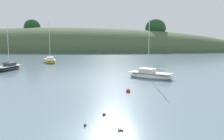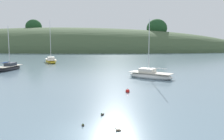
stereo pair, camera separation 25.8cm
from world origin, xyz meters
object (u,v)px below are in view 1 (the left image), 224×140
sailboat_cream_ketch (50,61)px  duck_lead (120,130)px  duck_trailing (104,115)px  duck_straggler (85,125)px  sailboat_navy_dinghy (150,75)px  mooring_buoy_channel (128,91)px  sailboat_teal_outer (8,68)px

sailboat_cream_ketch → duck_lead: 43.51m
duck_trailing → duck_straggler: (-1.07, -2.30, 0.00)m
sailboat_cream_ketch → duck_straggler: bearing=-71.2°
sailboat_navy_dinghy → sailboat_cream_ketch: (-19.76, 20.22, -0.00)m
sailboat_cream_ketch → mooring_buoy_channel: sailboat_cream_ketch is taller
duck_trailing → duck_straggler: 2.53m
sailboat_teal_outer → duck_lead: 33.81m
duck_straggler → sailboat_teal_outer: bearing=122.4°
sailboat_cream_ketch → duck_lead: size_ratio=21.97×
sailboat_navy_dinghy → duck_trailing: (-5.20, -17.20, -0.34)m
sailboat_cream_ketch → mooring_buoy_channel: bearing=-60.8°
duck_straggler → sailboat_navy_dinghy: bearing=72.2°
mooring_buoy_channel → duck_lead: bearing=-93.7°
sailboat_navy_dinghy → sailboat_cream_ketch: size_ratio=0.88×
sailboat_navy_dinghy → sailboat_teal_outer: 24.48m
sailboat_teal_outer → sailboat_cream_ketch: bearing=74.4°
sailboat_navy_dinghy → duck_lead: 20.71m
mooring_buoy_channel → duck_trailing: (-1.95, -7.91, -0.07)m
duck_straggler → duck_lead: size_ratio=1.00×
sailboat_teal_outer → sailboat_navy_dinghy: bearing=-17.5°
duck_lead → sailboat_cream_ketch: bearing=111.3°
sailboat_navy_dinghy → sailboat_teal_outer: size_ratio=1.07×
duck_trailing → duck_straggler: bearing=-115.0°
sailboat_teal_outer → duck_trailing: 30.55m
sailboat_navy_dinghy → duck_trailing: bearing=-106.8°
sailboat_cream_ketch → duck_lead: (15.79, -40.54, -0.34)m
sailboat_navy_dinghy → sailboat_teal_outer: bearing=162.5°
duck_trailing → sailboat_teal_outer: bearing=126.4°
mooring_buoy_channel → duck_straggler: bearing=-106.5°
duck_trailing → duck_lead: bearing=-68.6°
sailboat_cream_ketch → duck_trailing: size_ratio=23.06×
duck_straggler → sailboat_cream_ketch: bearing=108.8°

